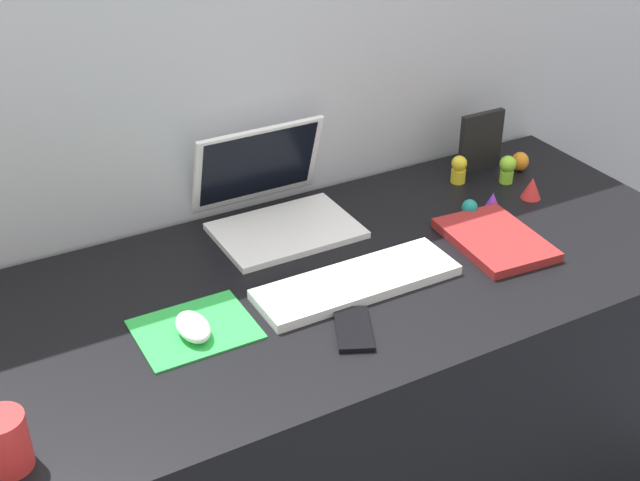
{
  "coord_description": "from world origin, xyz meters",
  "views": [
    {
      "loc": [
        -0.66,
        -1.23,
        1.66
      ],
      "look_at": [
        0.02,
        0.0,
        0.83
      ],
      "focal_mm": 47.54,
      "sensor_mm": 36.0,
      "label": 1
    }
  ],
  "objects_px": {
    "cell_phone": "(353,329)",
    "toy_figurine_teal": "(470,208)",
    "mouse": "(193,327)",
    "toy_figurine_orange": "(520,161)",
    "notebook_pad": "(495,240)",
    "coffee_mug": "(4,442)",
    "toy_figurine_purple": "(493,201)",
    "toy_figurine_yellow": "(459,169)",
    "toy_figurine_lime": "(507,168)",
    "picture_frame": "(481,142)",
    "toy_figurine_red": "(532,188)",
    "keyboard": "(357,282)",
    "laptop": "(273,200)"
  },
  "relations": [
    {
      "from": "mouse",
      "to": "toy_figurine_purple",
      "type": "relative_size",
      "value": 2.39
    },
    {
      "from": "toy_figurine_lime",
      "to": "toy_figurine_teal",
      "type": "bearing_deg",
      "value": -153.32
    },
    {
      "from": "toy_figurine_teal",
      "to": "toy_figurine_lime",
      "type": "distance_m",
      "value": 0.2
    },
    {
      "from": "mouse",
      "to": "toy_figurine_teal",
      "type": "height_order",
      "value": "toy_figurine_teal"
    },
    {
      "from": "toy_figurine_purple",
      "to": "laptop",
      "type": "bearing_deg",
      "value": 157.98
    },
    {
      "from": "notebook_pad",
      "to": "toy_figurine_red",
      "type": "relative_size",
      "value": 4.6
    },
    {
      "from": "toy_figurine_purple",
      "to": "toy_figurine_yellow",
      "type": "bearing_deg",
      "value": 84.85
    },
    {
      "from": "coffee_mug",
      "to": "toy_figurine_yellow",
      "type": "bearing_deg",
      "value": 20.7
    },
    {
      "from": "toy_figurine_teal",
      "to": "toy_figurine_yellow",
      "type": "height_order",
      "value": "toy_figurine_yellow"
    },
    {
      "from": "cell_phone",
      "to": "toy_figurine_lime",
      "type": "relative_size",
      "value": 1.86
    },
    {
      "from": "toy_figurine_red",
      "to": "toy_figurine_orange",
      "type": "height_order",
      "value": "toy_figurine_red"
    },
    {
      "from": "coffee_mug",
      "to": "toy_figurine_red",
      "type": "xyz_separation_m",
      "value": [
        1.24,
        0.28,
        -0.02
      ]
    },
    {
      "from": "mouse",
      "to": "notebook_pad",
      "type": "distance_m",
      "value": 0.68
    },
    {
      "from": "notebook_pad",
      "to": "toy_figurine_purple",
      "type": "height_order",
      "value": "toy_figurine_purple"
    },
    {
      "from": "picture_frame",
      "to": "toy_figurine_red",
      "type": "bearing_deg",
      "value": -85.99
    },
    {
      "from": "notebook_pad",
      "to": "picture_frame",
      "type": "height_order",
      "value": "picture_frame"
    },
    {
      "from": "cell_phone",
      "to": "toy_figurine_purple",
      "type": "height_order",
      "value": "toy_figurine_purple"
    },
    {
      "from": "picture_frame",
      "to": "toy_figurine_red",
      "type": "height_order",
      "value": "picture_frame"
    },
    {
      "from": "mouse",
      "to": "toy_figurine_orange",
      "type": "height_order",
      "value": "toy_figurine_orange"
    },
    {
      "from": "toy_figurine_orange",
      "to": "toy_figurine_purple",
      "type": "bearing_deg",
      "value": -146.07
    },
    {
      "from": "cell_phone",
      "to": "picture_frame",
      "type": "bearing_deg",
      "value": 59.47
    },
    {
      "from": "keyboard",
      "to": "toy_figurine_orange",
      "type": "bearing_deg",
      "value": 21.97
    },
    {
      "from": "toy_figurine_purple",
      "to": "toy_figurine_yellow",
      "type": "xyz_separation_m",
      "value": [
        0.01,
        0.15,
        0.02
      ]
    },
    {
      "from": "toy_figurine_purple",
      "to": "keyboard",
      "type": "bearing_deg",
      "value": -163.96
    },
    {
      "from": "picture_frame",
      "to": "coffee_mug",
      "type": "height_order",
      "value": "picture_frame"
    },
    {
      "from": "mouse",
      "to": "toy_figurine_red",
      "type": "bearing_deg",
      "value": 7.66
    },
    {
      "from": "keyboard",
      "to": "toy_figurine_yellow",
      "type": "xyz_separation_m",
      "value": [
        0.45,
        0.27,
        0.03
      ]
    },
    {
      "from": "notebook_pad",
      "to": "coffee_mug",
      "type": "xyz_separation_m",
      "value": [
        -1.03,
        -0.16,
        0.04
      ]
    },
    {
      "from": "mouse",
      "to": "toy_figurine_purple",
      "type": "xyz_separation_m",
      "value": [
        0.77,
        0.12,
        -0.0
      ]
    },
    {
      "from": "notebook_pad",
      "to": "toy_figurine_red",
      "type": "xyz_separation_m",
      "value": [
        0.21,
        0.12,
        0.02
      ]
    },
    {
      "from": "toy_figurine_purple",
      "to": "notebook_pad",
      "type": "bearing_deg",
      "value": -126.51
    },
    {
      "from": "laptop",
      "to": "toy_figurine_yellow",
      "type": "bearing_deg",
      "value": -4.9
    },
    {
      "from": "mouse",
      "to": "laptop",
      "type": "bearing_deg",
      "value": 44.68
    },
    {
      "from": "coffee_mug",
      "to": "laptop",
      "type": "bearing_deg",
      "value": 35.33
    },
    {
      "from": "cell_phone",
      "to": "toy_figurine_purple",
      "type": "xyz_separation_m",
      "value": [
        0.51,
        0.25,
        0.02
      ]
    },
    {
      "from": "toy_figurine_orange",
      "to": "toy_figurine_purple",
      "type": "xyz_separation_m",
      "value": [
        -0.19,
        -0.13,
        -0.0
      ]
    },
    {
      "from": "keyboard",
      "to": "toy_figurine_orange",
      "type": "height_order",
      "value": "toy_figurine_orange"
    },
    {
      "from": "notebook_pad",
      "to": "toy_figurine_teal",
      "type": "bearing_deg",
      "value": 81.82
    },
    {
      "from": "cell_phone",
      "to": "notebook_pad",
      "type": "height_order",
      "value": "notebook_pad"
    },
    {
      "from": "toy_figurine_teal",
      "to": "toy_figurine_lime",
      "type": "bearing_deg",
      "value": 26.68
    },
    {
      "from": "mouse",
      "to": "toy_figurine_teal",
      "type": "distance_m",
      "value": 0.72
    },
    {
      "from": "cell_phone",
      "to": "toy_figurine_orange",
      "type": "height_order",
      "value": "toy_figurine_orange"
    },
    {
      "from": "picture_frame",
      "to": "toy_figurine_orange",
      "type": "height_order",
      "value": "picture_frame"
    },
    {
      "from": "laptop",
      "to": "toy_figurine_lime",
      "type": "distance_m",
      "value": 0.58
    },
    {
      "from": "toy_figurine_teal",
      "to": "toy_figurine_yellow",
      "type": "bearing_deg",
      "value": 61.75
    },
    {
      "from": "toy_figurine_orange",
      "to": "toy_figurine_yellow",
      "type": "relative_size",
      "value": 0.69
    },
    {
      "from": "coffee_mug",
      "to": "toy_figurine_orange",
      "type": "distance_m",
      "value": 1.37
    },
    {
      "from": "toy_figurine_red",
      "to": "toy_figurine_lime",
      "type": "height_order",
      "value": "toy_figurine_lime"
    },
    {
      "from": "cell_phone",
      "to": "toy_figurine_teal",
      "type": "xyz_separation_m",
      "value": [
        0.45,
        0.24,
        0.01
      ]
    },
    {
      "from": "notebook_pad",
      "to": "toy_figurine_red",
      "type": "bearing_deg",
      "value": 35.34
    }
  ]
}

